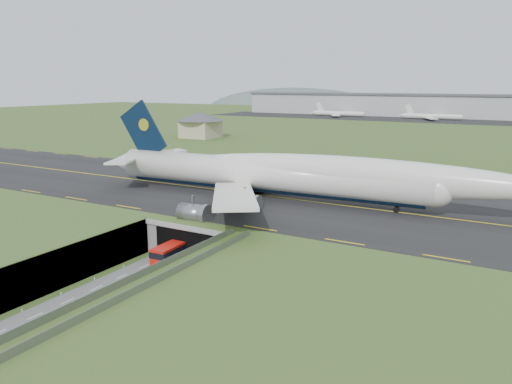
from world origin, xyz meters
The scene contains 10 objects.
ground centered at (0.00, 0.00, 0.00)m, with size 900.00×900.00×0.00m, color #435C24.
airfield_deck centered at (0.00, 0.00, 3.00)m, with size 800.00×800.00×6.00m, color gray.
trench_road centered at (0.00, -7.50, 0.10)m, with size 12.00×75.00×0.20m, color slate.
taxiway centered at (0.00, 33.00, 6.09)m, with size 800.00×44.00×0.18m, color black.
tunnel_portal centered at (0.00, 16.71, 3.33)m, with size 17.00×22.30×6.00m.
guideway centered at (11.00, -19.11, 5.32)m, with size 3.00×53.00×7.05m.
jumbo_jet centered at (8.40, 31.49, 11.28)m, with size 91.51×59.34×19.65m.
shuttle_tram centered at (-1.14, 5.70, 1.68)m, with size 3.19×7.63×3.06m.
service_building centered at (-75.52, 117.35, 12.43)m, with size 20.32×20.32×10.85m.
cargo_terminal centered at (-0.06, 299.41, 13.96)m, with size 320.00×67.00×15.60m.
Camera 1 is at (48.97, -54.32, 28.70)m, focal length 35.00 mm.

